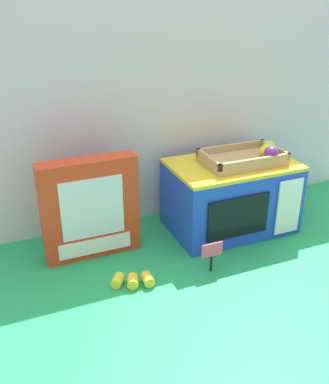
# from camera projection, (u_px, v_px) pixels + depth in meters

# --- Properties ---
(ground_plane) EXTENTS (1.70, 1.70, 0.00)m
(ground_plane) POSITION_uv_depth(u_px,v_px,m) (197.00, 233.00, 1.57)
(ground_plane) COLOR #219E54
(ground_plane) RESTS_ON ground
(display_back_panel) EXTENTS (1.61, 0.03, 0.79)m
(display_back_panel) POSITION_uv_depth(u_px,v_px,m) (175.00, 111.00, 1.58)
(display_back_panel) COLOR silver
(display_back_panel) RESTS_ON ground
(toy_microwave) EXTENTS (0.43, 0.28, 0.25)m
(toy_microwave) POSITION_uv_depth(u_px,v_px,m) (231.00, 196.00, 1.56)
(toy_microwave) COLOR blue
(toy_microwave) RESTS_ON ground
(food_groups_crate) EXTENTS (0.28, 0.16, 0.07)m
(food_groups_crate) POSITION_uv_depth(u_px,v_px,m) (249.00, 157.00, 1.50)
(food_groups_crate) COLOR tan
(food_groups_crate) RESTS_ON toy_microwave
(cookie_set_box) EXTENTS (0.31, 0.07, 0.33)m
(cookie_set_box) POSITION_uv_depth(u_px,v_px,m) (90.00, 209.00, 1.39)
(cookie_set_box) COLOR red
(cookie_set_box) RESTS_ON ground
(price_sign) EXTENTS (0.07, 0.01, 0.10)m
(price_sign) POSITION_uv_depth(u_px,v_px,m) (212.00, 253.00, 1.34)
(price_sign) COLOR black
(price_sign) RESTS_ON ground
(loose_toy_banana) EXTENTS (0.13, 0.08, 0.03)m
(loose_toy_banana) POSITION_uv_depth(u_px,v_px,m) (133.00, 280.00, 1.29)
(loose_toy_banana) COLOR yellow
(loose_toy_banana) RESTS_ON ground
(loose_toy_apple) EXTENTS (0.06, 0.06, 0.06)m
(loose_toy_apple) POSITION_uv_depth(u_px,v_px,m) (296.00, 203.00, 1.72)
(loose_toy_apple) COLOR red
(loose_toy_apple) RESTS_ON ground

